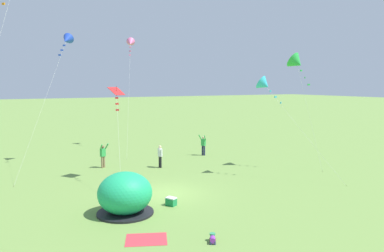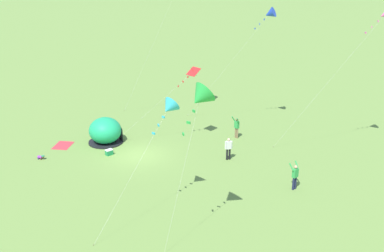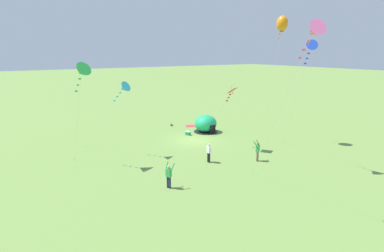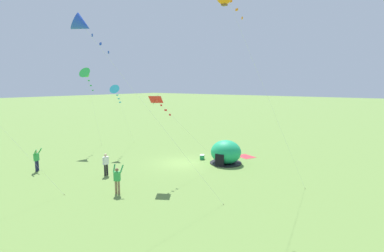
# 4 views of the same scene
# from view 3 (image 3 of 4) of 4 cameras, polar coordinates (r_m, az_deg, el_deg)

# --- Properties ---
(ground_plane) EXTENTS (300.00, 300.00, 0.00)m
(ground_plane) POSITION_cam_3_polar(r_m,az_deg,el_deg) (33.01, 0.22, -2.75)
(ground_plane) COLOR olive
(popup_tent) EXTENTS (2.81, 2.81, 2.10)m
(popup_tent) POSITION_cam_3_polar(r_m,az_deg,el_deg) (36.22, 2.62, 0.38)
(popup_tent) COLOR #1EAD6B
(popup_tent) RESTS_ON ground
(picnic_blanket) EXTENTS (2.07, 1.85, 0.01)m
(picnic_blanket) POSITION_cam_3_polar(r_m,az_deg,el_deg) (39.34, 0.05, 0.02)
(picnic_blanket) COLOR #CC333D
(picnic_blanket) RESTS_ON ground
(cooler_box) EXTENTS (0.57, 0.64, 0.44)m
(cooler_box) POSITION_cam_3_polar(r_m,az_deg,el_deg) (35.04, -0.76, -1.38)
(cooler_box) COLOR #1E8C4C
(cooler_box) RESTS_ON ground
(toddler_crawling) EXTENTS (0.42, 0.54, 0.32)m
(toddler_crawling) POSITION_cam_3_polar(r_m,az_deg,el_deg) (39.49, -3.94, 0.29)
(toddler_crawling) COLOR purple
(toddler_crawling) RESTS_ON ground
(person_with_toddler) EXTENTS (0.24, 0.59, 1.72)m
(person_with_toddler) POSITION_cam_3_polar(r_m,az_deg,el_deg) (26.37, 3.22, -4.95)
(person_with_toddler) COLOR black
(person_with_toddler) RESTS_ON ground
(person_flying_kite) EXTENTS (0.63, 0.72, 1.89)m
(person_flying_kite) POSITION_cam_3_polar(r_m,az_deg,el_deg) (21.59, -4.45, -9.28)
(person_flying_kite) COLOR #1E2347
(person_flying_kite) RESTS_ON ground
(person_arms_raised) EXTENTS (0.72, 0.62, 1.89)m
(person_arms_raised) POSITION_cam_3_polar(r_m,az_deg,el_deg) (27.27, 12.38, -4.54)
(person_arms_raised) COLOR #8C7251
(person_arms_raised) RESTS_ON ground
(kite_cyan) EXTENTS (3.58, 5.51, 6.96)m
(kite_cyan) POSITION_cam_3_polar(r_m,az_deg,el_deg) (27.58, -12.89, 7.05)
(kite_cyan) COLOR silver
(kite_cyan) RESTS_ON ground
(kite_orange) EXTENTS (4.16, 5.49, 12.95)m
(kite_orange) POSITION_cam_3_polar(r_m,az_deg,el_deg) (32.51, 16.80, 18.18)
(kite_orange) COLOR silver
(kite_orange) RESTS_ON ground
(kite_blue) EXTENTS (5.23, 6.49, 10.40)m
(kite_blue) POSITION_cam_3_polar(r_m,az_deg,el_deg) (25.20, 21.67, 13.76)
(kite_blue) COLOR silver
(kite_blue) RESTS_ON ground
(kite_green) EXTENTS (1.69, 2.98, 8.72)m
(kite_green) POSITION_cam_3_polar(r_m,az_deg,el_deg) (25.70, -20.28, 9.72)
(kite_green) COLOR silver
(kite_green) RESTS_ON ground
(kite_pink) EXTENTS (3.35, 7.11, 11.04)m
(kite_pink) POSITION_cam_3_polar(r_m,az_deg,el_deg) (16.23, 22.17, 16.39)
(kite_pink) COLOR silver
(kite_pink) RESTS_ON ground
(kite_red) EXTENTS (2.30, 6.78, 6.27)m
(kite_red) POSITION_cam_3_polar(r_m,az_deg,el_deg) (29.07, 7.46, 6.35)
(kite_red) COLOR silver
(kite_red) RESTS_ON ground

